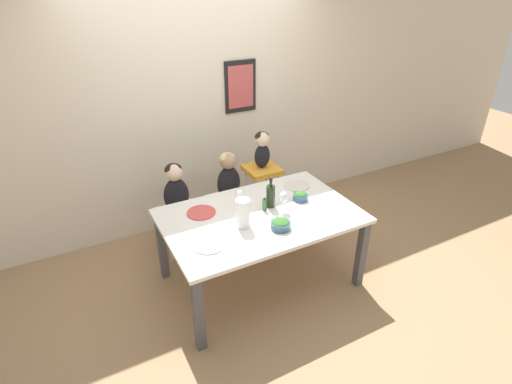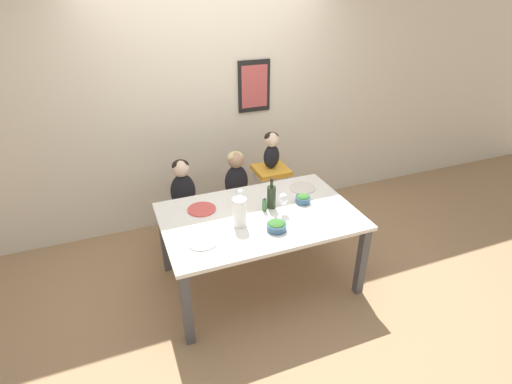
{
  "view_description": "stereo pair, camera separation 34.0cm",
  "coord_description": "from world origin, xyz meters",
  "px_view_note": "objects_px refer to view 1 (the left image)",
  "views": [
    {
      "loc": [
        -1.4,
        -2.56,
        2.53
      ],
      "look_at": [
        0.0,
        0.08,
        0.9
      ],
      "focal_mm": 28.0,
      "sensor_mm": 36.0,
      "label": 1
    },
    {
      "loc": [
        -1.09,
        -2.7,
        2.53
      ],
      "look_at": [
        0.0,
        0.08,
        0.9
      ],
      "focal_mm": 28.0,
      "sensor_mm": 36.0,
      "label": 2
    }
  ],
  "objects_px": {
    "chair_far_left": "(179,218)",
    "paper_towel_roll": "(243,213)",
    "person_baby_right": "(262,146)",
    "wine_glass_near": "(284,197)",
    "salad_bowl_large": "(281,224)",
    "person_child_center": "(228,175)",
    "salad_bowl_small": "(301,196)",
    "dinner_plate_back_left": "(201,213)",
    "person_child_left": "(175,187)",
    "dinner_plate_front_left": "(209,245)",
    "chair_right_highchair": "(262,181)",
    "wine_glass_far": "(239,195)",
    "chair_far_center": "(230,205)",
    "wine_bottle": "(271,196)",
    "dinner_plate_back_right": "(297,185)"
  },
  "relations": [
    {
      "from": "chair_far_center",
      "to": "chair_right_highchair",
      "type": "distance_m",
      "value": 0.44
    },
    {
      "from": "salad_bowl_large",
      "to": "person_baby_right",
      "type": "bearing_deg",
      "value": 68.79
    },
    {
      "from": "paper_towel_roll",
      "to": "wine_glass_far",
      "type": "bearing_deg",
      "value": 70.09
    },
    {
      "from": "dinner_plate_back_left",
      "to": "salad_bowl_large",
      "type": "bearing_deg",
      "value": -47.19
    },
    {
      "from": "person_child_left",
      "to": "dinner_plate_front_left",
      "type": "relative_size",
      "value": 2.1
    },
    {
      "from": "person_baby_right",
      "to": "wine_glass_near",
      "type": "distance_m",
      "value": 0.89
    },
    {
      "from": "chair_far_center",
      "to": "wine_glass_far",
      "type": "xyz_separation_m",
      "value": [
        -0.18,
        -0.63,
        0.47
      ]
    },
    {
      "from": "person_child_left",
      "to": "salad_bowl_small",
      "type": "distance_m",
      "value": 1.2
    },
    {
      "from": "chair_right_highchair",
      "to": "wine_bottle",
      "type": "height_order",
      "value": "wine_bottle"
    },
    {
      "from": "salad_bowl_small",
      "to": "dinner_plate_back_right",
      "type": "relative_size",
      "value": 0.54
    },
    {
      "from": "person_child_left",
      "to": "dinner_plate_front_left",
      "type": "bearing_deg",
      "value": -93.61
    },
    {
      "from": "person_child_center",
      "to": "person_baby_right",
      "type": "distance_m",
      "value": 0.46
    },
    {
      "from": "person_child_center",
      "to": "person_child_left",
      "type": "bearing_deg",
      "value": 180.0
    },
    {
      "from": "salad_bowl_small",
      "to": "dinner_plate_back_left",
      "type": "height_order",
      "value": "salad_bowl_small"
    },
    {
      "from": "person_child_left",
      "to": "dinner_plate_back_right",
      "type": "xyz_separation_m",
      "value": [
        1.06,
        -0.51,
        -0.01
      ]
    },
    {
      "from": "wine_glass_far",
      "to": "dinner_plate_back_left",
      "type": "xyz_separation_m",
      "value": [
        -0.33,
        0.09,
        -0.13
      ]
    },
    {
      "from": "wine_glass_far",
      "to": "person_child_center",
      "type": "bearing_deg",
      "value": 74.17
    },
    {
      "from": "paper_towel_roll",
      "to": "dinner_plate_back_left",
      "type": "distance_m",
      "value": 0.44
    },
    {
      "from": "chair_right_highchair",
      "to": "person_child_left",
      "type": "bearing_deg",
      "value": 179.91
    },
    {
      "from": "paper_towel_roll",
      "to": "salad_bowl_small",
      "type": "xyz_separation_m",
      "value": [
        0.65,
        0.14,
        -0.08
      ]
    },
    {
      "from": "paper_towel_roll",
      "to": "dinner_plate_front_left",
      "type": "distance_m",
      "value": 0.38
    },
    {
      "from": "chair_far_center",
      "to": "dinner_plate_front_left",
      "type": "height_order",
      "value": "dinner_plate_front_left"
    },
    {
      "from": "chair_far_center",
      "to": "dinner_plate_back_left",
      "type": "bearing_deg",
      "value": -132.78
    },
    {
      "from": "dinner_plate_back_left",
      "to": "wine_bottle",
      "type": "bearing_deg",
      "value": -17.12
    },
    {
      "from": "wine_glass_near",
      "to": "salad_bowl_large",
      "type": "distance_m",
      "value": 0.29
    },
    {
      "from": "chair_right_highchair",
      "to": "paper_towel_roll",
      "type": "height_order",
      "value": "paper_towel_roll"
    },
    {
      "from": "chair_far_left",
      "to": "chair_right_highchair",
      "type": "distance_m",
      "value": 0.97
    },
    {
      "from": "chair_far_center",
      "to": "wine_bottle",
      "type": "distance_m",
      "value": 0.86
    },
    {
      "from": "chair_far_center",
      "to": "chair_right_highchair",
      "type": "bearing_deg",
      "value": 0.0
    },
    {
      "from": "chair_far_left",
      "to": "salad_bowl_small",
      "type": "distance_m",
      "value": 1.26
    },
    {
      "from": "chair_right_highchair",
      "to": "salad_bowl_large",
      "type": "height_order",
      "value": "salad_bowl_large"
    },
    {
      "from": "wine_bottle",
      "to": "paper_towel_roll",
      "type": "height_order",
      "value": "wine_bottle"
    },
    {
      "from": "chair_right_highchair",
      "to": "dinner_plate_back_right",
      "type": "relative_size",
      "value": 2.94
    },
    {
      "from": "salad_bowl_large",
      "to": "salad_bowl_small",
      "type": "height_order",
      "value": "same"
    },
    {
      "from": "person_child_center",
      "to": "salad_bowl_large",
      "type": "distance_m",
      "value": 1.07
    },
    {
      "from": "person_child_left",
      "to": "wine_glass_far",
      "type": "distance_m",
      "value": 0.75
    },
    {
      "from": "wine_bottle",
      "to": "dinner_plate_back_right",
      "type": "height_order",
      "value": "wine_bottle"
    },
    {
      "from": "chair_far_left",
      "to": "chair_right_highchair",
      "type": "xyz_separation_m",
      "value": [
        0.95,
        0.0,
        0.19
      ]
    },
    {
      "from": "wine_glass_near",
      "to": "person_child_left",
      "type": "bearing_deg",
      "value": 129.4
    },
    {
      "from": "salad_bowl_large",
      "to": "person_child_center",
      "type": "bearing_deg",
      "value": 88.76
    },
    {
      "from": "paper_towel_roll",
      "to": "salad_bowl_large",
      "type": "height_order",
      "value": "paper_towel_roll"
    },
    {
      "from": "chair_far_left",
      "to": "dinner_plate_front_left",
      "type": "distance_m",
      "value": 1.07
    },
    {
      "from": "dinner_plate_back_right",
      "to": "dinner_plate_front_left",
      "type": "bearing_deg",
      "value": -155.95
    },
    {
      "from": "wine_bottle",
      "to": "person_child_center",
      "type": "bearing_deg",
      "value": 96.1
    },
    {
      "from": "person_baby_right",
      "to": "salad_bowl_large",
      "type": "relative_size",
      "value": 2.41
    },
    {
      "from": "chair_far_left",
      "to": "paper_towel_roll",
      "type": "xyz_separation_m",
      "value": [
        0.28,
        -0.9,
        0.46
      ]
    },
    {
      "from": "person_baby_right",
      "to": "chair_far_left",
      "type": "bearing_deg",
      "value": -179.88
    },
    {
      "from": "dinner_plate_back_right",
      "to": "paper_towel_roll",
      "type": "bearing_deg",
      "value": -153.54
    },
    {
      "from": "paper_towel_roll",
      "to": "person_baby_right",
      "type": "bearing_deg",
      "value": 53.38
    },
    {
      "from": "person_baby_right",
      "to": "paper_towel_roll",
      "type": "relative_size",
      "value": 1.6
    }
  ]
}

